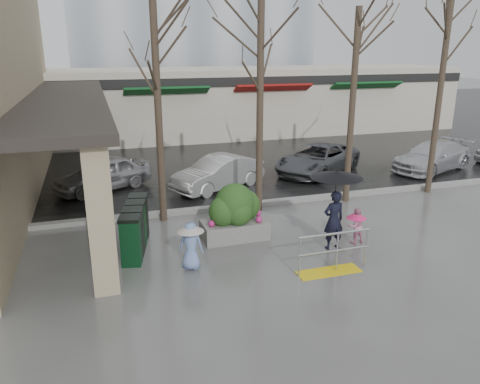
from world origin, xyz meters
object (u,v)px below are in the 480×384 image
child_pink (356,223)px  planter (235,212)px  car_d (432,156)px  tree_midwest (261,48)px  handrail (332,258)px  tree_east (446,43)px  car_a (103,174)px  tree_mideast (355,60)px  child_blue (191,242)px  car_c (318,159)px  woman (335,199)px  news_boxes (135,228)px  tree_west (155,53)px  car_b (218,173)px

child_pink → planter: bearing=-26.9°
car_d → tree_midwest: bearing=-94.1°
planter → car_d: bearing=24.2°
handrail → car_d: car_d is taller
tree_east → car_a: 13.24m
tree_mideast → car_a: bearing=154.0°
tree_east → child_blue: 11.48m
car_c → woman: bearing=-57.7°
tree_mideast → news_boxes: tree_mideast is taller
child_pink → tree_mideast: bearing=-119.7°
tree_west → car_c: 9.33m
tree_midwest → tree_mideast: bearing=-0.0°
tree_east → handrail: bearing=-144.1°
car_a → car_b: bearing=47.3°
child_pink → car_c: bearing=-112.3°
handrail → child_blue: bearing=159.5°
woman → car_d: bearing=-145.3°
woman → car_a: size_ratio=0.60×
tree_midwest → woman: size_ratio=3.14×
car_d → child_blue: bearing=-83.2°
car_a → tree_east: bearing=44.2°
tree_west → tree_east: 10.00m
car_b → car_d: bearing=62.4°
news_boxes → car_d: (13.36, 4.73, -0.01)m
tree_east → woman: tree_east is taller
tree_east → news_boxes: size_ratio=3.09×
tree_west → car_b: (2.54, 2.80, -4.45)m
child_blue → car_a: size_ratio=0.33×
tree_midwest → planter: bearing=-125.3°
child_pink → news_boxes: news_boxes is taller
tree_midwest → news_boxes: bearing=-154.4°
handrail → tree_midwest: tree_midwest is taller
woman → child_blue: size_ratio=1.83×
handrail → woman: woman is taller
tree_west → car_a: tree_west is taller
tree_east → car_a: tree_east is taller
car_b → car_d: (9.77, -0.10, 0.00)m
car_d → child_pink: bearing=-71.4°
child_blue → news_boxes: bearing=-27.8°
tree_mideast → child_blue: size_ratio=5.34×
woman → child_pink: size_ratio=2.20×
tree_east → planter: size_ratio=3.83×
tree_midwest → tree_east: tree_east is taller
planter → car_c: bearing=46.7°
tree_mideast → car_c: bearing=78.6°
car_b → car_d: 9.78m
tree_east → car_b: size_ratio=1.88×
tree_west → car_c: tree_west is taller
handrail → tree_east: 9.60m
tree_mideast → tree_east: tree_east is taller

